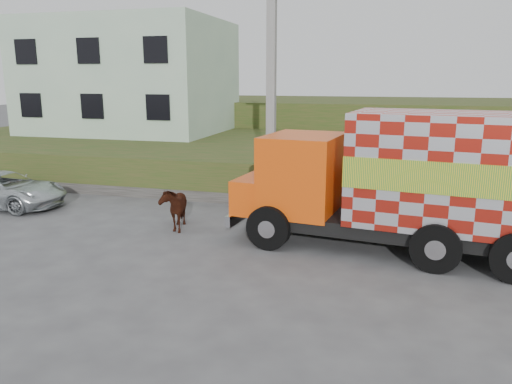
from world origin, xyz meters
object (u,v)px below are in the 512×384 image
(cow, at_px, (174,207))
(suv, at_px, (4,190))
(utility_pole, at_px, (271,89))
(pedestrian, at_px, (358,140))
(cargo_truck, at_px, (406,181))

(cow, xyz_separation_m, suv, (-6.86, 0.80, -0.05))
(utility_pole, xyz_separation_m, suv, (-8.92, -3.06, -3.46))
(utility_pole, relative_size, pedestrian, 4.66)
(utility_pole, height_order, cargo_truck, utility_pole)
(cargo_truck, relative_size, suv, 1.91)
(cargo_truck, distance_m, pedestrian, 4.60)
(pedestrian, bearing_deg, utility_pole, -9.77)
(cow, relative_size, suv, 0.36)
(utility_pole, height_order, cow, utility_pole)
(cargo_truck, height_order, suv, cargo_truck)
(cargo_truck, xyz_separation_m, suv, (-13.49, 1.06, -1.26))
(cargo_truck, relative_size, cow, 5.33)
(utility_pole, bearing_deg, pedestrian, 3.76)
(cow, bearing_deg, cargo_truck, -20.31)
(suv, bearing_deg, pedestrian, -74.93)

